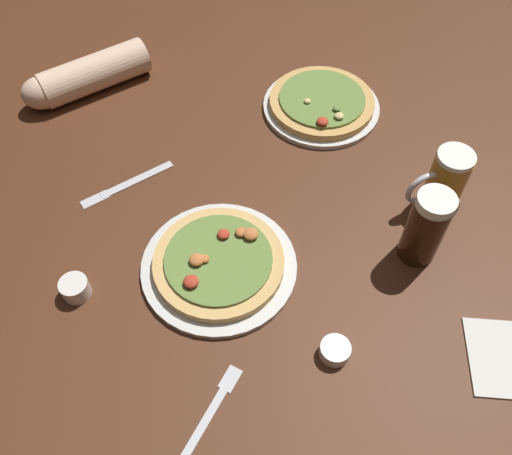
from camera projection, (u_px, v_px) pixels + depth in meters
ground_plane at (256, 238)px, 1.13m from camera, size 2.40×2.40×0.03m
pizza_plate_near at (219, 263)px, 1.05m from camera, size 0.30×0.30×0.05m
pizza_plate_far at (322, 104)px, 1.32m from camera, size 0.28×0.28×0.05m
beer_mug_dark at (427, 226)px, 1.02m from camera, size 0.13×0.07×0.17m
beer_mug_amber at (445, 180)px, 1.11m from camera, size 0.13×0.08×0.14m
ramekin_sauce at (335, 351)px, 0.95m from camera, size 0.05×0.05×0.03m
ramekin_butter at (75, 288)px, 1.02m from camera, size 0.05×0.05×0.04m
napkin_folded at (509, 358)px, 0.95m from camera, size 0.19×0.19×0.01m
fork_left at (203, 425)px, 0.88m from camera, size 0.19×0.17×0.01m
knife_right at (127, 184)px, 1.19m from camera, size 0.22×0.07×0.01m
diner_arm at (83, 77)px, 1.34m from camera, size 0.32×0.14×0.09m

